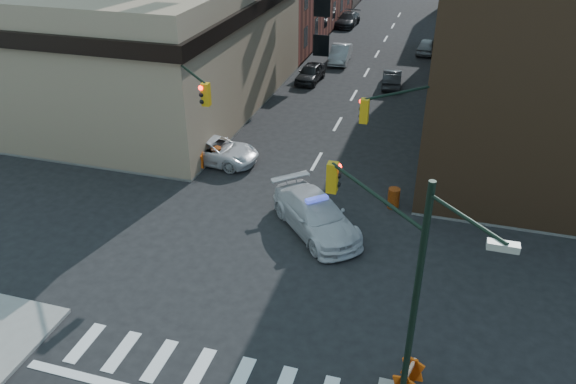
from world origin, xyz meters
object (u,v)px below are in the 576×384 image
Objects in this scene: barrel_road at (394,198)px; police_car at (316,215)px; parked_car_wfar at (340,54)px; barricade_se_a at (408,378)px; parked_car_enear at (392,78)px; parked_car_wnear at (310,73)px; barricade_nw_a at (194,159)px; barrel_bank at (216,156)px; pedestrian_a at (169,159)px; pedestrian_b at (123,139)px; pickup at (214,150)px.

police_car is at bearing -135.82° from barrel_road.
barricade_se_a is at bearing -78.30° from parked_car_wfar.
barricade_se_a is at bearing 92.61° from parked_car_enear.
parked_car_wnear reaches higher than barricade_se_a.
barricade_nw_a reaches higher than barricade_se_a.
barricade_se_a is at bearing -66.73° from parked_car_wnear.
pedestrian_a is at bearing -136.54° from barrel_bank.
parked_car_wfar reaches higher than barrel_bank.
parked_car_wnear is at bearing 62.81° from police_car.
barricade_se_a is (5.20, -8.51, -0.27)m from police_car.
pedestrian_b reaches higher than police_car.
police_car is at bearing 45.25° from barricade_se_a.
pedestrian_a is (-9.23, 3.19, 0.17)m from police_car.
parked_car_wfar is 2.67× the size of pedestrian_a.
parked_car_enear is (6.57, 0.60, -0.05)m from parked_car_wnear.
pedestrian_a reaches higher than parked_car_wfar.
pedestrian_b is 5.88m from barrel_bank.
barricade_se_a is 0.91× the size of barricade_nw_a.
parked_car_enear is 30.95m from barricade_se_a.
pedestrian_b is 22.59m from barricade_se_a.
pedestrian_b reaches higher than barricade_nw_a.
pickup is at bearing 167.79° from barrel_road.
pickup is 16.09m from parked_car_wnear.
pedestrian_a is at bearing 56.54° from parked_car_enear.
parked_car_wnear is 20.45m from barrel_road.
barricade_se_a is at bearing -58.15° from barricade_nw_a.
police_car reaches higher than barrel_bank.
barrel_bank is (-8.00, -17.03, -0.11)m from parked_car_enear.
barrel_road is 10.67m from barrel_bank.
barricade_se_a is at bearing -133.09° from pickup.
police_car is 8.84m from barrel_bank.
parked_car_wfar reaches higher than barricade_nw_a.
parked_car_wnear is at bearing 45.40° from pedestrian_b.
barrel_bank is at bearing -140.60° from pickup.
police_car is 5.25× the size of barrel_bank.
pedestrian_a is at bearing -104.25° from parked_car_wfar.
pickup is 3.04× the size of pedestrian_a.
parked_car_wfar is at bearing 107.83° from barrel_road.
barricade_nw_a is at bearing -140.39° from barrel_bank.
barricade_se_a is (12.42, -13.60, 0.03)m from barrel_bank.
barricade_se_a is (14.43, -11.70, -0.43)m from pedestrian_a.
pedestrian_b reaches higher than barrel_road.
police_car reaches higher than parked_car_enear.
pedestrian_b is (-8.50, -22.84, 0.33)m from parked_car_wfar.
barrel_bank reaches higher than barricade_nw_a.
pedestrian_a is 2.80m from barrel_bank.
parked_car_wfar is 25.63m from barrel_road.
barrel_road reaches higher than barricade_se_a.
barricade_nw_a is (-9.00, -17.86, -0.05)m from parked_car_enear.
barrel_bank is 0.96× the size of barricade_se_a.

